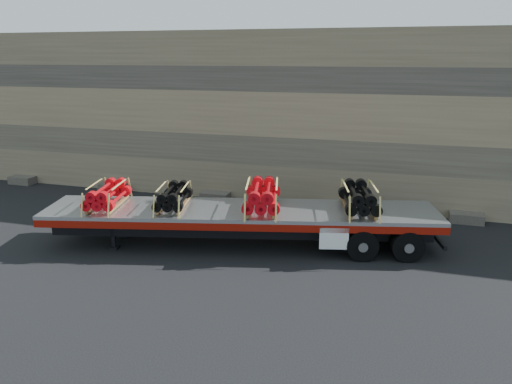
% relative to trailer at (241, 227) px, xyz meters
% --- Properties ---
extents(ground, '(120.00, 120.00, 0.00)m').
position_rel_trailer_xyz_m(ground, '(0.31, -0.09, -0.63)').
color(ground, black).
rests_on(ground, ground).
extents(rock_wall, '(44.00, 3.00, 7.00)m').
position_rel_trailer_xyz_m(rock_wall, '(0.31, 6.41, 2.87)').
color(rock_wall, '#7A6B54').
rests_on(rock_wall, ground).
extents(trailer, '(12.78, 5.32, 1.26)m').
position_rel_trailer_xyz_m(trailer, '(0.00, 0.00, 0.00)').
color(trailer, '#A7AAAF').
rests_on(trailer, ground).
extents(bundle_front, '(1.45, 2.19, 0.71)m').
position_rel_trailer_xyz_m(bundle_front, '(-4.22, -1.03, 0.98)').
color(bundle_front, red).
rests_on(bundle_front, trailer).
extents(bundle_midfront, '(1.36, 2.05, 0.67)m').
position_rel_trailer_xyz_m(bundle_midfront, '(-2.11, -0.51, 0.96)').
color(bundle_midfront, black).
rests_on(bundle_midfront, trailer).
extents(bundle_midrear, '(1.63, 2.47, 0.80)m').
position_rel_trailer_xyz_m(bundle_midrear, '(0.68, 0.16, 1.03)').
color(bundle_midrear, red).
rests_on(bundle_midrear, trailer).
extents(bundle_rear, '(1.56, 2.36, 0.77)m').
position_rel_trailer_xyz_m(bundle_rear, '(3.66, 0.89, 1.01)').
color(bundle_rear, black).
rests_on(bundle_rear, trailer).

